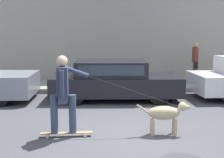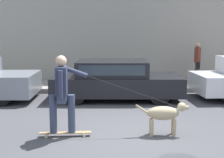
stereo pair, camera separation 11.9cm
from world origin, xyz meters
The scene contains 7 objects.
ground_plane centered at (0.00, 0.00, 0.00)m, with size 36.00×36.00×0.00m, color #47474C.
back_wall centered at (0.00, 6.65, 2.39)m, with size 32.00×0.30×4.78m.
sidewalk_curb centered at (0.00, 5.43, 0.08)m, with size 30.00×2.12×0.15m.
parked_car_1 centered at (-0.17, 3.39, 0.60)m, with size 3.98×1.91×1.21m.
dog centered at (0.66, -0.05, 0.44)m, with size 1.07×0.30×0.67m.
skateboarder centered at (-1.37, -0.08, 0.93)m, with size 2.87×0.60×1.63m.
pedestrian_with_bag centered at (3.05, 5.63, 1.00)m, with size 0.23×0.64×1.53m.
Camera 2 is at (-0.60, -6.13, 2.09)m, focal length 50.00 mm.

